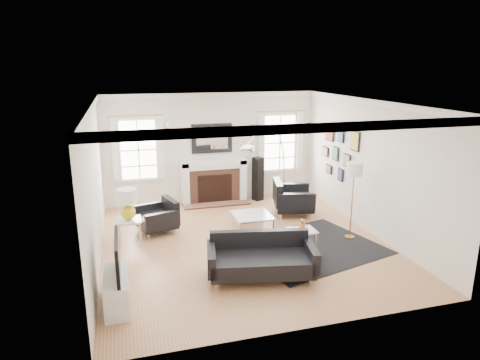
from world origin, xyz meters
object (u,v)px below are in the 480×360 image
object	(u,v)px
sofa	(261,259)
armchair_left	(159,217)
gourd_lamp	(128,202)
arc_floor_lamp	(267,166)
armchair_right	(291,199)
fireplace	(214,182)
coffee_table	(252,216)

from	to	relation	value
sofa	armchair_left	bearing A→B (deg)	120.37
gourd_lamp	arc_floor_lamp	bearing A→B (deg)	14.79
armchair_right	fireplace	bearing A→B (deg)	138.43
armchair_right	gourd_lamp	world-z (taller)	gourd_lamp
fireplace	armchair_right	distance (m)	2.11
armchair_left	armchair_right	distance (m)	3.16
gourd_lamp	armchair_left	bearing A→B (deg)	40.42
coffee_table	arc_floor_lamp	bearing A→B (deg)	52.59
armchair_left	armchair_right	world-z (taller)	armchair_right
armchair_right	coffee_table	size ratio (longest dim) A/B	1.46
armchair_left	gourd_lamp	world-z (taller)	gourd_lamp
fireplace	armchair_right	world-z (taller)	fireplace
fireplace	gourd_lamp	size ratio (longest dim) A/B	2.72
fireplace	gourd_lamp	xyz separation A→B (m)	(-2.20, -2.22, 0.34)
sofa	gourd_lamp	world-z (taller)	gourd_lamp
sofa	gourd_lamp	distance (m)	2.93
fireplace	armchair_left	bearing A→B (deg)	-132.99
fireplace	arc_floor_lamp	xyz separation A→B (m)	(0.96, -1.39, 0.67)
sofa	arc_floor_lamp	size ratio (longest dim) A/B	0.86
fireplace	arc_floor_lamp	world-z (taller)	arc_floor_lamp
fireplace	sofa	xyz separation A→B (m)	(-0.10, -4.19, -0.22)
gourd_lamp	arc_floor_lamp	xyz separation A→B (m)	(3.16, 0.83, 0.33)
coffee_table	gourd_lamp	world-z (taller)	gourd_lamp
armchair_right	arc_floor_lamp	world-z (taller)	arc_floor_lamp
armchair_right	armchair_left	bearing A→B (deg)	-174.74
fireplace	armchair_left	size ratio (longest dim) A/B	1.68
arc_floor_lamp	armchair_left	bearing A→B (deg)	-173.26
sofa	gourd_lamp	size ratio (longest dim) A/B	3.08
sofa	coffee_table	xyz separation A→B (m)	(0.47, 2.03, 0.00)
fireplace	coffee_table	size ratio (longest dim) A/B	2.13
coffee_table	arc_floor_lamp	size ratio (longest dim) A/B	0.36
gourd_lamp	sofa	bearing A→B (deg)	-43.24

